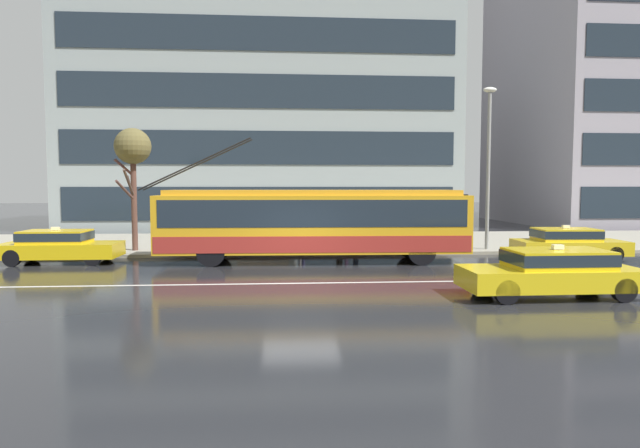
% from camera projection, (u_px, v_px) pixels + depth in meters
% --- Properties ---
extents(ground_plane, '(160.00, 160.00, 0.00)m').
position_uv_depth(ground_plane, '(301.00, 277.00, 17.33)').
color(ground_plane, '#232428').
extents(sidewalk_slab, '(80.00, 10.00, 0.14)m').
position_uv_depth(sidewalk_slab, '(294.00, 242.00, 27.27)').
color(sidewalk_slab, gray).
rests_on(sidewalk_slab, ground_plane).
extents(lane_centre_line, '(72.00, 0.14, 0.01)m').
position_uv_depth(lane_centre_line, '(302.00, 283.00, 16.14)').
color(lane_centre_line, silver).
rests_on(lane_centre_line, ground_plane).
extents(trolleybus, '(12.53, 2.80, 4.78)m').
position_uv_depth(trolleybus, '(314.00, 222.00, 20.64)').
color(trolleybus, gold).
rests_on(trolleybus, ground_plane).
extents(taxi_ahead_of_bus, '(4.31, 2.00, 1.39)m').
position_uv_depth(taxi_ahead_of_bus, '(568.00, 242.00, 21.26)').
color(taxi_ahead_of_bus, yellow).
rests_on(taxi_ahead_of_bus, ground_plane).
extents(taxi_queued_behind_bus, '(4.35, 1.76, 1.39)m').
position_uv_depth(taxi_queued_behind_bus, '(59.00, 245.00, 20.32)').
color(taxi_queued_behind_bus, gold).
rests_on(taxi_queued_behind_bus, ground_plane).
extents(taxi_oncoming_far, '(4.66, 1.81, 1.39)m').
position_uv_depth(taxi_oncoming_far, '(553.00, 271.00, 14.12)').
color(taxi_oncoming_far, yellow).
rests_on(taxi_oncoming_far, ground_plane).
extents(bus_shelter, '(3.67, 1.53, 2.52)m').
position_uv_depth(bus_shelter, '(262.00, 207.00, 24.05)').
color(bus_shelter, gray).
rests_on(bus_shelter, sidewalk_slab).
extents(pedestrian_at_shelter, '(1.23, 1.23, 1.96)m').
position_uv_depth(pedestrian_at_shelter, '(355.00, 215.00, 22.96)').
color(pedestrian_at_shelter, navy).
rests_on(pedestrian_at_shelter, sidewalk_slab).
extents(pedestrian_approaching_curb, '(1.48, 1.48, 2.08)m').
position_uv_depth(pedestrian_approaching_curb, '(338.00, 212.00, 23.59)').
color(pedestrian_approaching_curb, black).
rests_on(pedestrian_approaching_curb, sidewalk_slab).
extents(pedestrian_walking_past, '(1.34, 1.34, 1.98)m').
position_uv_depth(pedestrian_walking_past, '(346.00, 213.00, 25.11)').
color(pedestrian_walking_past, black).
rests_on(pedestrian_walking_past, sidewalk_slab).
extents(pedestrian_waiting_by_pole, '(1.37, 1.37, 1.96)m').
position_uv_depth(pedestrian_waiting_by_pole, '(301.00, 214.00, 24.16)').
color(pedestrian_waiting_by_pole, navy).
rests_on(pedestrian_waiting_by_pole, sidewalk_slab).
extents(street_lamp, '(0.60, 0.32, 7.13)m').
position_uv_depth(street_lamp, '(489.00, 155.00, 23.48)').
color(street_lamp, gray).
rests_on(street_lamp, sidewalk_slab).
extents(street_tree_bare, '(1.55, 1.89, 5.31)m').
position_uv_depth(street_tree_bare, '(133.00, 150.00, 23.01)').
color(street_tree_bare, brown).
rests_on(street_tree_bare, sidewalk_slab).
extents(office_tower_corner_left, '(25.81, 13.48, 17.59)m').
position_uv_depth(office_tower_corner_left, '(265.00, 106.00, 38.87)').
color(office_tower_corner_left, '#909B9B').
rests_on(office_tower_corner_left, ground_plane).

